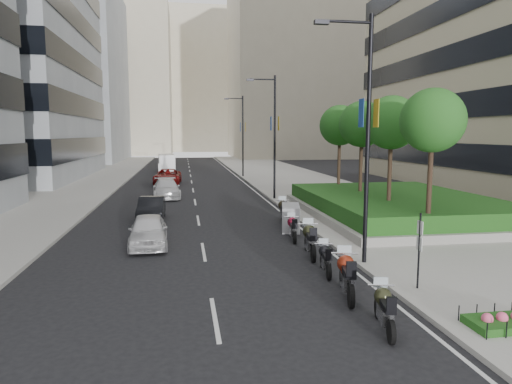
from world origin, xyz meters
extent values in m
plane|color=black|center=(0.00, 0.00, 0.00)|extent=(160.00, 160.00, 0.00)
cube|color=#9E9B93|center=(9.00, 30.00, 0.07)|extent=(10.00, 100.00, 0.15)
cube|color=#9E9B93|center=(-12.00, 30.00, 0.07)|extent=(8.00, 100.00, 0.15)
cube|color=silver|center=(3.70, 30.00, 0.01)|extent=(0.12, 100.00, 0.01)
cube|color=silver|center=(-1.50, 30.00, 0.01)|extent=(0.12, 100.00, 0.01)
cube|color=gray|center=(-24.00, 70.00, 15.00)|extent=(22.00, 26.00, 30.00)
cube|color=#B7AD93|center=(22.00, 80.00, 18.00)|extent=(28.00, 24.00, 36.00)
cube|color=#B7AD93|center=(-18.00, 100.00, 17.00)|extent=(26.00, 24.00, 34.00)
cube|color=#B7AD93|center=(2.00, 120.00, 19.00)|extent=(30.00, 24.00, 38.00)
cube|color=gray|center=(10.00, 10.00, 0.35)|extent=(10.00, 14.00, 0.40)
cube|color=#134414|center=(10.00, 10.00, 0.95)|extent=(9.40, 13.40, 0.80)
cube|color=#134414|center=(5.60, -5.00, 0.25)|extent=(2.00, 1.00, 0.20)
cylinder|color=#332319|center=(8.50, 4.00, 2.55)|extent=(0.22, 0.22, 4.00)
sphere|color=#205119|center=(8.50, 4.00, 5.45)|extent=(2.80, 2.80, 2.80)
cylinder|color=#332319|center=(8.50, 8.00, 2.55)|extent=(0.22, 0.22, 4.00)
sphere|color=#205119|center=(8.50, 8.00, 5.45)|extent=(2.80, 2.80, 2.80)
cylinder|color=#332319|center=(8.50, 12.00, 2.55)|extent=(0.22, 0.22, 4.00)
sphere|color=#205119|center=(8.50, 12.00, 5.45)|extent=(2.80, 2.80, 2.80)
cylinder|color=#332319|center=(8.50, 16.00, 2.55)|extent=(0.22, 0.22, 4.00)
sphere|color=#205119|center=(8.50, 16.00, 5.45)|extent=(2.80, 2.80, 2.80)
cylinder|color=black|center=(4.30, 1.00, 4.50)|extent=(0.16, 0.16, 9.00)
cylinder|color=black|center=(3.40, 1.00, 8.70)|extent=(1.80, 0.10, 0.10)
cube|color=black|center=(2.50, 1.00, 8.65)|extent=(0.50, 0.22, 0.14)
cube|color=gold|center=(4.58, 1.00, 5.60)|extent=(0.02, 0.45, 1.00)
cube|color=navy|center=(4.02, 1.00, 5.60)|extent=(0.02, 0.45, 1.00)
cylinder|color=black|center=(4.30, 18.00, 4.50)|extent=(0.16, 0.16, 9.00)
cylinder|color=black|center=(3.40, 18.00, 8.70)|extent=(1.80, 0.10, 0.10)
cube|color=black|center=(2.50, 18.00, 8.65)|extent=(0.50, 0.22, 0.14)
cube|color=gold|center=(4.58, 18.00, 5.60)|extent=(0.02, 0.45, 1.00)
cube|color=navy|center=(4.02, 18.00, 5.60)|extent=(0.02, 0.45, 1.00)
cylinder|color=black|center=(4.30, 36.00, 4.50)|extent=(0.16, 0.16, 9.00)
cylinder|color=black|center=(3.40, 36.00, 8.70)|extent=(1.80, 0.10, 0.10)
cube|color=black|center=(2.50, 36.00, 8.65)|extent=(0.50, 0.22, 0.14)
cube|color=gold|center=(4.58, 36.00, 5.60)|extent=(0.02, 0.45, 1.00)
cube|color=navy|center=(4.02, 36.00, 5.60)|extent=(0.02, 0.45, 1.00)
cylinder|color=black|center=(4.80, -2.00, 1.25)|extent=(0.06, 0.06, 2.50)
cube|color=silver|center=(4.80, -2.00, 2.05)|extent=(0.02, 0.32, 0.42)
cube|color=silver|center=(4.80, -2.00, 1.55)|extent=(0.02, 0.32, 0.42)
cylinder|color=black|center=(2.47, -5.10, 0.29)|extent=(0.23, 0.58, 0.57)
cylinder|color=black|center=(2.78, -3.66, 0.29)|extent=(0.23, 0.58, 0.57)
cube|color=silver|center=(2.62, -4.43, 0.44)|extent=(0.44, 0.82, 0.39)
sphere|color=black|center=(2.68, -4.13, 0.79)|extent=(0.44, 0.44, 0.44)
cube|color=black|center=(2.56, -4.70, 0.74)|extent=(0.40, 0.73, 0.15)
cylinder|color=silver|center=(2.73, -3.89, 0.99)|extent=(0.67, 0.19, 0.05)
cylinder|color=black|center=(2.33, -2.86, 0.34)|extent=(0.27, 0.69, 0.68)
cylinder|color=black|center=(2.70, -1.14, 0.34)|extent=(0.27, 0.69, 0.68)
cube|color=silver|center=(2.50, -2.05, 0.53)|extent=(0.52, 0.98, 0.46)
sphere|color=maroon|center=(2.58, -1.70, 0.95)|extent=(0.53, 0.53, 0.53)
cube|color=black|center=(2.43, -2.38, 0.88)|extent=(0.47, 0.87, 0.18)
cylinder|color=silver|center=(2.64, -1.41, 1.19)|extent=(0.81, 0.22, 0.05)
cylinder|color=black|center=(2.49, -0.39, 0.27)|extent=(0.18, 0.56, 0.55)
cylinder|color=black|center=(2.69, 1.00, 0.27)|extent=(0.18, 0.56, 0.55)
cube|color=silver|center=(2.59, 0.26, 0.42)|extent=(0.37, 0.78, 0.37)
sphere|color=black|center=(2.63, 0.55, 0.76)|extent=(0.42, 0.42, 0.42)
cube|color=black|center=(2.55, 0.00, 0.71)|extent=(0.34, 0.69, 0.14)
cylinder|color=silver|center=(2.66, 0.79, 0.95)|extent=(0.65, 0.14, 0.04)
cylinder|color=black|center=(2.57, 1.75, 0.34)|extent=(0.22, 0.70, 0.68)
cylinder|color=black|center=(2.80, 3.50, 0.34)|extent=(0.22, 0.70, 0.68)
cube|color=silver|center=(2.67, 2.57, 0.53)|extent=(0.45, 0.97, 0.46)
sphere|color=black|center=(2.72, 2.93, 0.95)|extent=(0.53, 0.53, 0.53)
cube|color=black|center=(2.63, 2.24, 0.88)|extent=(0.41, 0.86, 0.18)
cylinder|color=silver|center=(2.76, 3.22, 1.19)|extent=(0.82, 0.16, 0.06)
cylinder|color=black|center=(2.57, 4.71, 0.29)|extent=(0.18, 0.58, 0.58)
cylinder|color=black|center=(2.74, 6.18, 0.29)|extent=(0.18, 0.58, 0.58)
cube|color=silver|center=(2.65, 5.40, 0.45)|extent=(0.37, 0.81, 0.39)
sphere|color=maroon|center=(2.68, 5.70, 0.80)|extent=(0.45, 0.45, 0.45)
cube|color=black|center=(2.61, 5.12, 0.74)|extent=(0.34, 0.72, 0.15)
cylinder|color=silver|center=(2.71, 5.95, 1.00)|extent=(0.69, 0.12, 0.05)
cylinder|color=black|center=(2.88, 6.75, 0.31)|extent=(0.25, 0.64, 0.63)
cylinder|color=black|center=(3.22, 8.33, 0.31)|extent=(0.25, 0.64, 0.63)
cube|color=gray|center=(3.05, 7.54, 0.66)|extent=(1.28, 2.26, 1.26)
cylinder|color=black|center=(3.03, 8.91, 0.33)|extent=(0.21, 0.67, 0.66)
cylinder|color=black|center=(3.26, 10.59, 0.33)|extent=(0.21, 0.67, 0.66)
cube|color=silver|center=(3.14, 9.70, 0.51)|extent=(0.43, 0.93, 0.44)
sphere|color=#2F291A|center=(3.18, 10.05, 0.91)|extent=(0.51, 0.51, 0.51)
cube|color=black|center=(3.09, 9.39, 0.85)|extent=(0.40, 0.83, 0.17)
cylinder|color=silver|center=(3.22, 10.33, 1.14)|extent=(0.78, 0.16, 0.05)
imported|color=silver|center=(-3.83, 5.36, 0.68)|extent=(1.79, 4.09, 1.37)
imported|color=black|center=(-4.10, 11.39, 0.66)|extent=(1.41, 4.01, 1.32)
imported|color=#BDBDBF|center=(-3.60, 20.61, 0.70)|extent=(2.36, 4.99, 1.41)
imported|color=maroon|center=(-3.83, 30.21, 0.74)|extent=(2.70, 5.42, 1.48)
cube|color=silver|center=(-4.47, 46.24, 1.09)|extent=(2.34, 5.30, 2.17)
cube|color=silver|center=(-4.47, 44.27, 0.57)|extent=(2.05, 1.38, 1.14)
cylinder|color=black|center=(-5.30, 44.37, 0.36)|extent=(0.26, 0.72, 0.72)
cylinder|color=black|center=(-3.65, 44.37, 0.36)|extent=(0.26, 0.72, 0.72)
cylinder|color=black|center=(-5.30, 47.89, 0.36)|extent=(0.26, 0.72, 0.72)
cylinder|color=black|center=(-3.65, 47.89, 0.36)|extent=(0.26, 0.72, 0.72)
camera|label=1|loc=(-2.23, -14.60, 4.88)|focal=32.00mm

